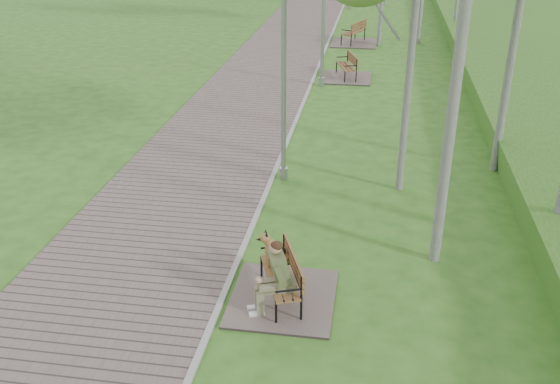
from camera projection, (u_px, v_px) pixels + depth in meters
The scene contains 8 objects.
ground at pixel (245, 246), 11.26m from camera, with size 120.00×120.00×0.00m, color #2E5F1C.
walkway at pixel (300, 23), 30.66m from camera, with size 3.50×67.00×0.04m, color #675753.
kerb at pixel (336, 24), 30.41m from camera, with size 0.10×67.00×0.05m, color #999993.
bench_main at pixel (277, 279), 9.59m from camera, with size 1.61×1.79×1.41m.
bench_second at pixel (346, 73), 21.48m from camera, with size 1.66×1.84×1.02m.
bench_third at pixel (353, 38), 26.52m from camera, with size 1.90×2.11×1.16m.
lamp_post_near at pixel (284, 84), 12.98m from camera, with size 0.18×0.18×4.63m.
lamp_post_second at pixel (324, 13), 19.66m from camera, with size 0.20×0.20×5.05m.
Camera 1 is at (2.16, -9.52, 5.73)m, focal length 40.00 mm.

